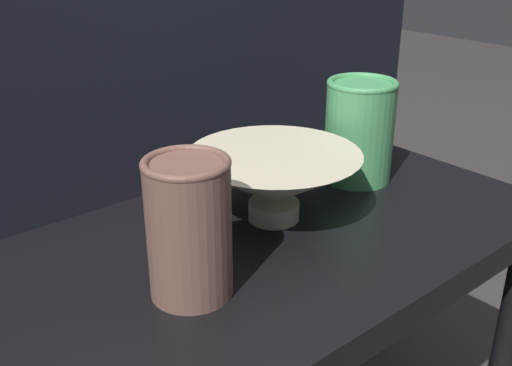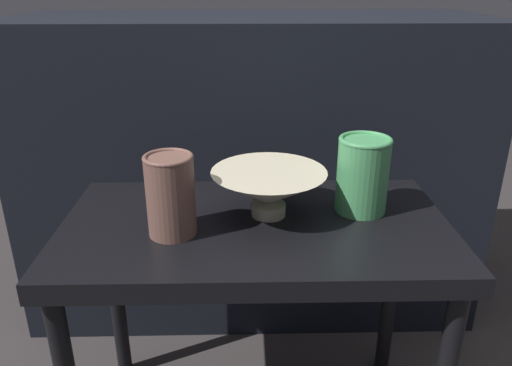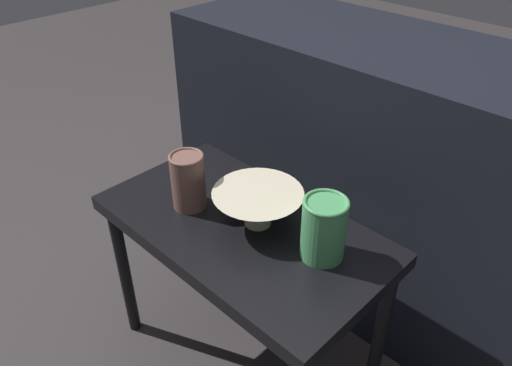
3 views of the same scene
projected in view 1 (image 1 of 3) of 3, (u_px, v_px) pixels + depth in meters
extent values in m
cube|color=black|center=(273.00, 246.00, 0.78)|extent=(0.76, 0.42, 0.04)
cylinder|color=black|center=(501.00, 362.00, 0.97)|extent=(0.04, 0.04, 0.49)
cylinder|color=black|center=(342.00, 273.00, 1.21)|extent=(0.04, 0.04, 0.49)
cube|color=black|center=(87.00, 171.00, 1.20)|extent=(1.30, 0.50, 0.88)
cylinder|color=beige|center=(274.00, 210.00, 0.80)|extent=(0.07, 0.07, 0.02)
cone|color=beige|center=(274.00, 178.00, 0.78)|extent=(0.23, 0.23, 0.07)
cylinder|color=brown|center=(189.00, 230.00, 0.62)|extent=(0.09, 0.09, 0.15)
torus|color=brown|center=(186.00, 163.00, 0.59)|extent=(0.09, 0.09, 0.01)
cylinder|color=#47995B|center=(359.00, 132.00, 0.90)|extent=(0.10, 0.10, 0.15)
torus|color=#47995B|center=(363.00, 83.00, 0.87)|extent=(0.10, 0.10, 0.01)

